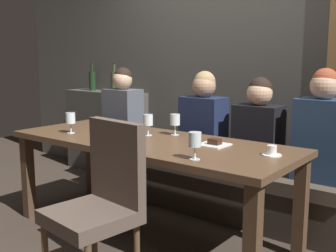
{
  "coord_description": "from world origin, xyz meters",
  "views": [
    {
      "loc": [
        1.95,
        -2.24,
        1.33
      ],
      "look_at": [
        0.12,
        0.09,
        0.84
      ],
      "focal_mm": 44.04,
      "sensor_mm": 36.0,
      "label": 1
    }
  ],
  "objects": [
    {
      "name": "ground",
      "position": [
        0.0,
        0.0,
        0.0
      ],
      "size": [
        9.0,
        9.0,
        0.0
      ],
      "primitive_type": "plane",
      "color": "#382D26"
    },
    {
      "name": "back_wall_tiled",
      "position": [
        0.0,
        1.22,
        1.5
      ],
      "size": [
        6.0,
        0.12,
        3.0
      ],
      "primitive_type": "cube",
      "color": "#4C4944",
      "rests_on": "ground"
    },
    {
      "name": "back_counter",
      "position": [
        -1.55,
        1.04,
        0.47
      ],
      "size": [
        1.1,
        0.28,
        0.95
      ],
      "primitive_type": "cube",
      "color": "#413E3A",
      "rests_on": "ground"
    },
    {
      "name": "dining_table",
      "position": [
        0.0,
        0.0,
        0.65
      ],
      "size": [
        2.2,
        0.84,
        0.74
      ],
      "color": "#493422",
      "rests_on": "ground"
    },
    {
      "name": "banquette_bench",
      "position": [
        0.0,
        0.7,
        0.23
      ],
      "size": [
        2.5,
        0.44,
        0.45
      ],
      "color": "#312A23",
      "rests_on": "ground"
    },
    {
      "name": "chair_near_side",
      "position": [
        0.27,
        -0.72,
        0.56
      ],
      "size": [
        0.49,
        0.49,
        0.98
      ],
      "color": "brown",
      "rests_on": "ground"
    },
    {
      "name": "diner_redhead",
      "position": [
        -0.96,
        0.72,
        0.82
      ],
      "size": [
        0.36,
        0.24,
        0.79
      ],
      "color": "#4C515B",
      "rests_on": "banquette_bench"
    },
    {
      "name": "diner_bearded",
      "position": [
        0.04,
        0.67,
        0.82
      ],
      "size": [
        0.36,
        0.24,
        0.77
      ],
      "color": "#192342",
      "rests_on": "banquette_bench"
    },
    {
      "name": "diner_far_end",
      "position": [
        0.53,
        0.72,
        0.8
      ],
      "size": [
        0.36,
        0.24,
        0.73
      ],
      "color": "black",
      "rests_on": "banquette_bench"
    },
    {
      "name": "diner_near_end",
      "position": [
        1.02,
        0.73,
        0.83
      ],
      "size": [
        0.36,
        0.24,
        0.81
      ],
      "color": "navy",
      "rests_on": "banquette_bench"
    },
    {
      "name": "wine_bottle_dark_red",
      "position": [
        -1.77,
        1.04,
        1.07
      ],
      "size": [
        0.08,
        0.08,
        0.33
      ],
      "color": "black",
      "rests_on": "back_counter"
    },
    {
      "name": "wine_bottle_pale_label",
      "position": [
        -1.41,
        1.05,
        1.07
      ],
      "size": [
        0.08,
        0.08,
        0.33
      ],
      "color": "#384728",
      "rests_on": "back_counter"
    },
    {
      "name": "wine_glass_near_left",
      "position": [
        -0.65,
        -0.19,
        0.85
      ],
      "size": [
        0.08,
        0.08,
        0.16
      ],
      "color": "silver",
      "rests_on": "dining_table"
    },
    {
      "name": "wine_glass_end_right",
      "position": [
        -0.1,
        0.12,
        0.85
      ],
      "size": [
        0.08,
        0.08,
        0.16
      ],
      "color": "silver",
      "rests_on": "dining_table"
    },
    {
      "name": "wine_glass_near_right",
      "position": [
        0.61,
        -0.29,
        0.86
      ],
      "size": [
        0.08,
        0.08,
        0.16
      ],
      "color": "silver",
      "rests_on": "dining_table"
    },
    {
      "name": "wine_glass_center_back",
      "position": [
        0.05,
        0.26,
        0.86
      ],
      "size": [
        0.08,
        0.08,
        0.16
      ],
      "color": "silver",
      "rests_on": "dining_table"
    },
    {
      "name": "espresso_cup",
      "position": [
        0.93,
        0.08,
        0.77
      ],
      "size": [
        0.12,
        0.12,
        0.06
      ],
      "color": "white",
      "rests_on": "dining_table"
    },
    {
      "name": "dessert_plate",
      "position": [
        0.49,
        0.11,
        0.75
      ],
      "size": [
        0.19,
        0.19,
        0.05
      ],
      "color": "white",
      "rests_on": "dining_table"
    },
    {
      "name": "fork_on_table",
      "position": [
        0.35,
        0.09,
        0.74
      ],
      "size": [
        0.05,
        0.17,
        0.01
      ],
      "primitive_type": "cube",
      "rotation": [
        0.0,
        0.0,
        0.18
      ],
      "color": "silver",
      "rests_on": "dining_table"
    }
  ]
}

